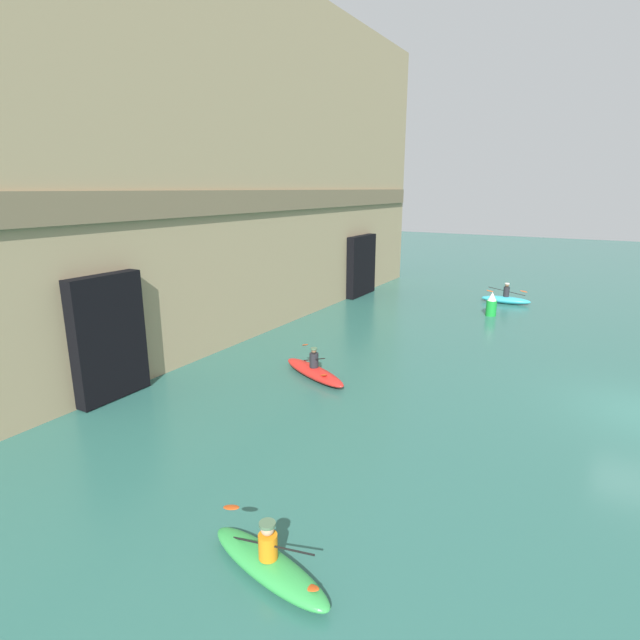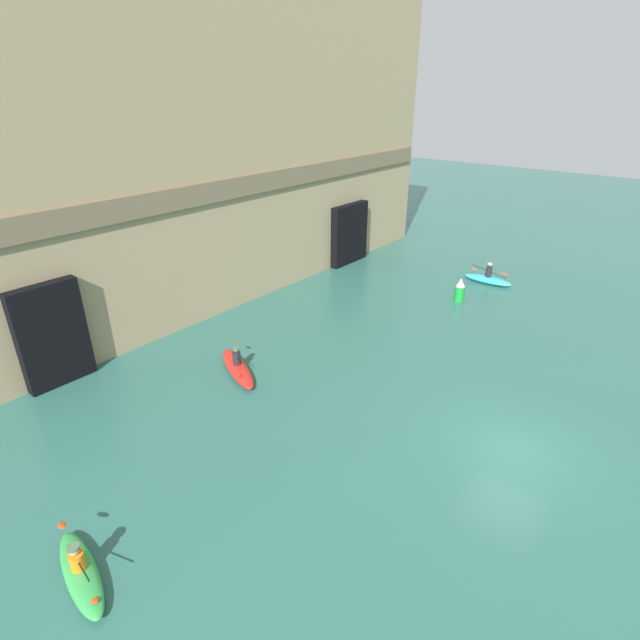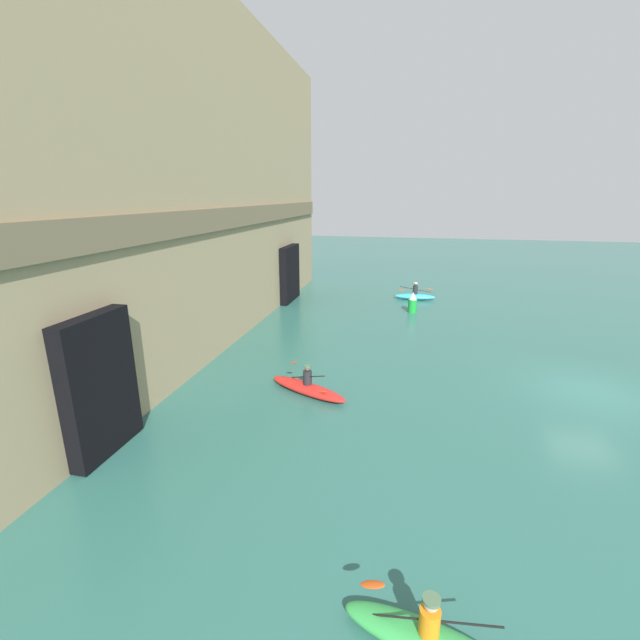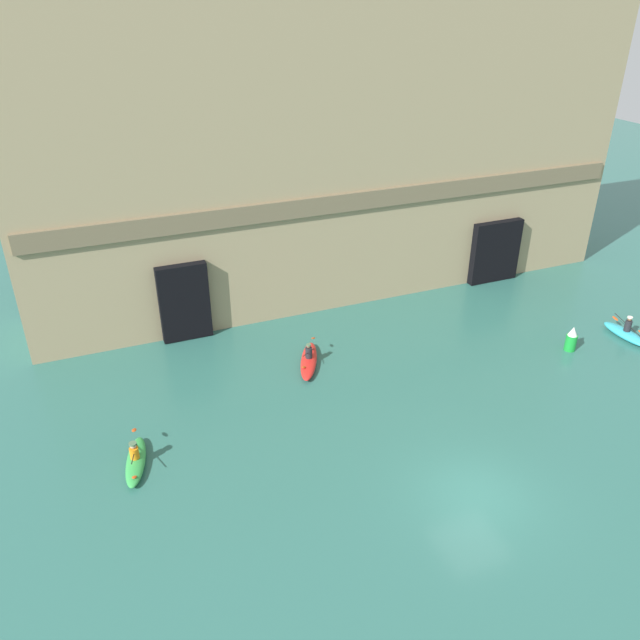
{
  "view_description": "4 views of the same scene",
  "coord_description": "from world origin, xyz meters",
  "px_view_note": "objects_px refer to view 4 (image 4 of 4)",
  "views": [
    {
      "loc": [
        -17.15,
        1.76,
        6.7
      ],
      "look_at": [
        0.01,
        11.61,
        1.47
      ],
      "focal_mm": 28.0,
      "sensor_mm": 36.0,
      "label": 1
    },
    {
      "loc": [
        -13.77,
        -3.25,
        10.68
      ],
      "look_at": [
        -0.35,
        7.81,
        2.42
      ],
      "focal_mm": 28.0,
      "sensor_mm": 36.0,
      "label": 2
    },
    {
      "loc": [
        -16.62,
        6.88,
        7.2
      ],
      "look_at": [
        0.31,
        10.6,
        2.1
      ],
      "focal_mm": 24.0,
      "sensor_mm": 36.0,
      "label": 3
    },
    {
      "loc": [
        -11.59,
        -13.37,
        16.19
      ],
      "look_at": [
        -1.61,
        10.98,
        2.03
      ],
      "focal_mm": 35.0,
      "sensor_mm": 36.0,
      "label": 4
    }
  ],
  "objects_px": {
    "kayak_cyan": "(626,333)",
    "kayak_red": "(309,360)",
    "kayak_green": "(136,460)",
    "marker_buoy": "(571,339)"
  },
  "relations": [
    {
      "from": "kayak_green",
      "to": "marker_buoy",
      "type": "bearing_deg",
      "value": -75.42
    },
    {
      "from": "kayak_cyan",
      "to": "kayak_red",
      "type": "xyz_separation_m",
      "value": [
        -16.19,
        3.84,
        -0.03
      ]
    },
    {
      "from": "kayak_green",
      "to": "marker_buoy",
      "type": "relative_size",
      "value": 2.3
    },
    {
      "from": "kayak_cyan",
      "to": "kayak_red",
      "type": "distance_m",
      "value": 16.64
    },
    {
      "from": "kayak_cyan",
      "to": "kayak_green",
      "type": "height_order",
      "value": "kayak_cyan"
    },
    {
      "from": "kayak_cyan",
      "to": "kayak_green",
      "type": "xyz_separation_m",
      "value": [
        -24.92,
        -0.36,
        -0.03
      ]
    },
    {
      "from": "kayak_red",
      "to": "marker_buoy",
      "type": "relative_size",
      "value": 2.64
    },
    {
      "from": "kayak_red",
      "to": "kayak_green",
      "type": "bearing_deg",
      "value": -39.11
    },
    {
      "from": "kayak_cyan",
      "to": "kayak_red",
      "type": "bearing_deg",
      "value": 75.47
    },
    {
      "from": "kayak_cyan",
      "to": "kayak_red",
      "type": "height_order",
      "value": "kayak_cyan"
    }
  ]
}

